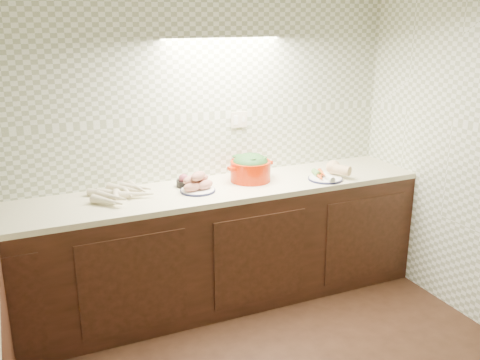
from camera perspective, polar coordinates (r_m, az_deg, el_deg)
name	(u,v)px	position (r m, az deg, el deg)	size (l,w,h in m)	color
room	(293,131)	(2.22, 5.70, 5.23)	(3.60, 3.60, 2.60)	black
counter	(114,332)	(3.07, -13.30, -15.47)	(3.60, 3.60, 0.90)	black
parsnip_pile	(129,195)	(3.65, -11.72, -1.53)	(0.48, 0.41, 0.09)	beige
sweet_potato_plate	(197,184)	(3.74, -4.61, -0.45)	(0.25, 0.25, 0.15)	#151738
onion_bowl	(185,182)	(3.86, -5.88, -0.18)	(0.13, 0.13, 0.10)	black
dutch_oven	(250,167)	(3.96, 1.13, 1.34)	(0.37, 0.34, 0.21)	#BA1F00
veg_plate	(329,172)	(4.10, 9.47, 0.83)	(0.33, 0.33, 0.12)	#151738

